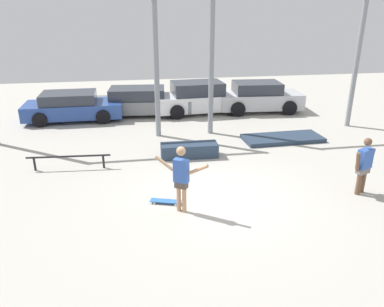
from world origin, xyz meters
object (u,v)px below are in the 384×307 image
object	(u,v)px
grind_rail	(69,158)
parked_car_white	(200,98)
skateboard	(166,201)
manual_pad	(283,138)
parked_car_grey	(140,102)
skateboarder	(181,175)
parked_car_blue	(73,107)
parked_car_silver	(259,97)
bystander	(364,164)
grind_box	(189,150)

from	to	relation	value
grind_rail	parked_car_white	size ratio (longest dim) A/B	0.59
skateboard	grind_rail	distance (m)	3.84
grind_rail	parked_car_white	bearing A→B (deg)	48.82
grind_rail	parked_car_white	distance (m)	7.95
parked_car_white	manual_pad	bearing A→B (deg)	-65.68
parked_car_grey	parked_car_white	xyz separation A→B (m)	(2.79, -0.16, 0.09)
skateboarder	skateboard	world-z (taller)	skateboarder
grind_rail	parked_car_grey	world-z (taller)	parked_car_grey
manual_pad	parked_car_blue	xyz separation A→B (m)	(-8.18, 4.21, 0.53)
skateboarder	parked_car_white	world-z (taller)	skateboarder
grind_rail	skateboard	bearing A→B (deg)	-44.54
manual_pad	parked_car_white	distance (m)	5.10
parked_car_silver	parked_car_blue	bearing A→B (deg)	-175.36
parked_car_white	bystander	xyz separation A→B (m)	(2.72, -8.96, 0.14)
manual_pad	grind_rail	distance (m)	7.75
skateboarder	bystander	xyz separation A→B (m)	(4.88, 0.15, -0.11)
manual_pad	bystander	distance (m)	4.57
parked_car_silver	skateboard	bearing A→B (deg)	-118.29
bystander	manual_pad	bearing A→B (deg)	-108.79
grind_box	bystander	xyz separation A→B (m)	(4.12, -3.42, 0.62)
parked_car_blue	skateboard	bearing A→B (deg)	-69.09
parked_car_grey	parked_car_blue	bearing A→B (deg)	-166.93
skateboard	manual_pad	bearing A→B (deg)	59.22
manual_pad	bystander	xyz separation A→B (m)	(0.35, -4.49, 0.78)
parked_car_blue	parked_car_white	bearing A→B (deg)	2.00
parked_car_white	grind_box	bearing A→B (deg)	-107.70
skateboarder	parked_car_white	size ratio (longest dim) A/B	0.39
skateboarder	grind_box	distance (m)	3.72
parked_car_grey	bystander	bearing A→B (deg)	-53.65
parked_car_blue	grind_rail	bearing A→B (deg)	-84.80
skateboard	parked_car_white	distance (m)	9.04
skateboarder	parked_car_blue	world-z (taller)	skateboarder
grind_rail	parked_car_grey	bearing A→B (deg)	68.35
skateboard	grind_rail	size ratio (longest dim) A/B	0.33
grind_box	manual_pad	bearing A→B (deg)	15.92
manual_pad	parked_car_silver	world-z (taller)	parked_car_silver
skateboarder	parked_car_silver	world-z (taller)	skateboarder
grind_rail	parked_car_blue	distance (m)	5.76
grind_box	bystander	bearing A→B (deg)	-39.71
skateboard	parked_car_grey	bearing A→B (deg)	110.39
parked_car_blue	parked_car_grey	size ratio (longest dim) A/B	0.90
grind_box	parked_car_grey	xyz separation A→B (m)	(-1.40, 5.70, 0.39)
parked_car_white	bystander	bearing A→B (deg)	-76.70
parked_car_grey	skateboarder	bearing A→B (deg)	-80.89
skateboarder	grind_box	world-z (taller)	skateboarder
grind_rail	parked_car_silver	world-z (taller)	parked_car_silver
bystander	parked_car_grey	bearing A→B (deg)	-82.13
skateboard	parked_car_silver	distance (m)	10.08
skateboarder	parked_car_blue	xyz separation A→B (m)	(-3.65, 8.86, -0.36)
skateboarder	manual_pad	distance (m)	6.55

